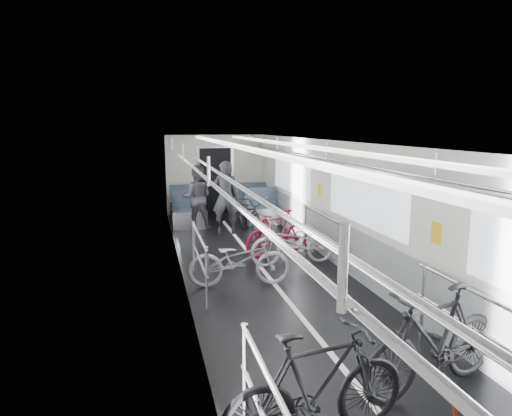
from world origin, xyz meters
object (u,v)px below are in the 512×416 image
Objects in this scene: bike_left_far at (239,260)px; bike_aisle at (250,214)px; person_standing at (226,198)px; person_seated at (197,197)px; bike_right_mid at (294,242)px; bike_right_far at (278,233)px; bike_right_near at (435,340)px; bike_left_mid at (317,387)px.

bike_left_far is 0.92× the size of bike_aisle.
person_standing is 1.10× the size of person_seated.
bike_right_mid is at bearing 121.07° from person_seated.
bike_aisle reaches higher than bike_right_far.
bike_right_near reaches higher than bike_left_far.
bike_left_mid is at bearing -85.66° from bike_right_near.
person_seated is (-1.48, 3.61, 0.38)m from bike_right_mid.
bike_aisle is at bearing -10.29° from bike_left_far.
bike_right_mid is (1.41, 4.90, -0.07)m from bike_left_mid.
person_seated is (-0.64, 0.74, -0.08)m from person_standing.
bike_aisle is (-0.28, 7.19, -0.06)m from bike_right_near.
bike_right_near reaches higher than bike_right_far.
bike_right_mid is at bearing 116.60° from person_standing.
bike_right_mid is 0.95× the size of person_standing.
bike_left_mid is at bearing -176.78° from bike_left_far.
person_standing is at bearing 172.93° from bike_right_near.
bike_left_far is (0.14, 4.01, -0.08)m from bike_left_mid.
bike_right_near is 1.01× the size of person_standing.
bike_left_mid is 0.94× the size of bike_aisle.
bike_left_mid is 1.05× the size of person_seated.
bike_right_near is (1.44, 0.48, 0.03)m from bike_left_mid.
person_seated is at bearing 8.10° from bike_left_far.
bike_aisle is 1.54m from person_seated.
bike_right_near is 7.36m from person_standing.
bike_right_mid is at bearing -10.88° from bike_right_far.
bike_aisle is (-0.13, 2.04, 0.01)m from bike_right_far.
person_seated is at bearing -8.57° from bike_left_mid.
bike_right_mid is 1.04× the size of person_seated.
person_standing is at bearing -13.21° from bike_left_mid.
bike_right_near is 1.10× the size of person_seated.
bike_right_near is 4.43m from bike_right_mid.
bike_right_near is at bearing -80.79° from bike_left_mid.
bike_left_far is at bearing -109.21° from bike_aisle.
bike_left_far is at bearing -58.08° from bike_right_mid.
person_standing reaches higher than person_seated.
bike_left_mid reaches higher than bike_left_far.
bike_left_far is 1.08× the size of bike_right_far.
person_standing is (0.42, 3.77, 0.47)m from bike_left_far.
bike_left_far is 4.52m from person_seated.
bike_right_near reaches higher than bike_right_mid.
person_standing is at bearing 139.56° from person_seated.
person_seated reaches higher than bike_right_near.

